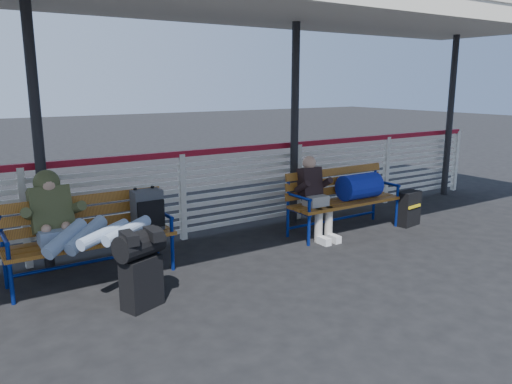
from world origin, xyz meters
TOP-DOWN VIEW (x-y plane):
  - ground at (0.00, 0.00)m, footprint 60.00×60.00m
  - fence at (0.00, 1.90)m, footprint 12.08×0.08m
  - luggage_stack at (-1.26, 0.14)m, footprint 0.53×0.41m
  - bench_left at (-1.24, 1.17)m, footprint 1.80×0.56m
  - bench_right at (2.27, 0.97)m, footprint 1.80×0.56m
  - traveler_man at (-1.60, 0.83)m, footprint 0.94×1.64m
  - companion_person at (1.58, 0.97)m, footprint 0.32×0.66m
  - suitcase_side at (3.18, 0.67)m, footprint 0.41×0.28m

SIDE VIEW (x-z plane):
  - ground at x=0.00m, z-range 0.00..0.00m
  - suitcase_side at x=3.18m, z-range 0.00..0.53m
  - luggage_stack at x=-1.26m, z-range 0.03..0.80m
  - companion_person at x=1.58m, z-range 0.02..1.17m
  - bench_left at x=-1.24m, z-range 0.13..1.07m
  - bench_right at x=2.27m, z-range 0.15..1.07m
  - fence at x=0.00m, z-range 0.04..1.28m
  - traveler_man at x=-1.60m, z-range 0.30..1.07m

